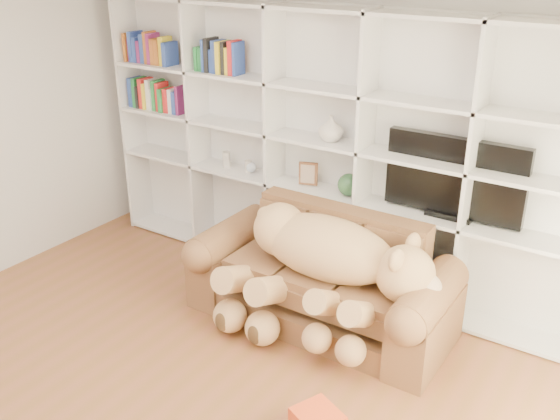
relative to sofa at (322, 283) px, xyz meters
The scene contains 12 objects.
wall_back 1.36m from the sofa, 117.28° to the left, with size 5.00×0.02×2.70m, color silver.
bookshelf 1.35m from the sofa, 134.53° to the left, with size 4.43×0.35×2.40m.
sofa is the anchor object (origin of this frame).
teddy_bear 0.35m from the sofa, 63.20° to the right, with size 1.64×0.88×0.95m.
throw_pillow 0.55m from the sofa, 161.67° to the left, with size 0.36×0.12×0.36m, color #57100F.
tv 1.32m from the sofa, 40.70° to the left, with size 1.09×0.18×0.64m.
picture_frame 1.02m from the sofa, 129.89° to the left, with size 0.17×0.03×0.21m, color #54321C.
green_vase 0.88m from the sofa, 100.02° to the left, with size 0.19×0.19×0.19m, color #2E5932.
figurine_tall 1.66m from the sofa, 156.78° to the left, with size 0.08×0.08×0.15m, color beige.
figurine_short 1.43m from the sofa, 152.31° to the left, with size 0.07×0.07×0.12m, color beige.
snow_globe 1.41m from the sofa, 151.64° to the left, with size 0.10×0.10×0.10m, color silver.
shelf_vase 1.29m from the sofa, 116.12° to the left, with size 0.21×0.21×0.22m, color beige.
Camera 1 is at (2.52, -2.12, 2.87)m, focal length 40.00 mm.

